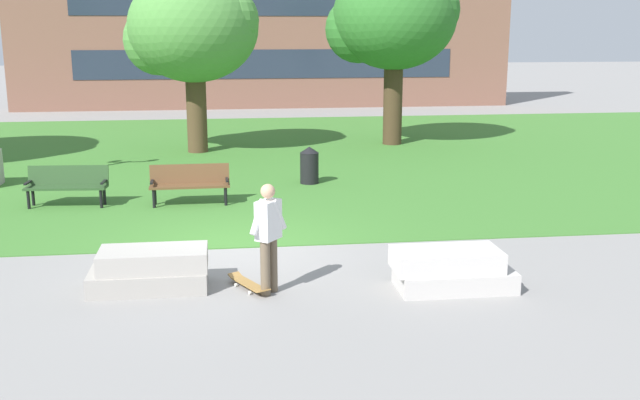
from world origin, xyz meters
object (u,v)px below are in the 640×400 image
Objects in this scene: person_skateboarder at (268,232)px; park_bench_near_left at (67,183)px; concrete_block_center at (151,270)px; park_bench_near_right at (190,182)px; trash_bin at (309,165)px; skateboard at (249,284)px; concrete_block_left at (451,270)px.

park_bench_near_left is at bearing 123.54° from person_skateboarder.
person_skateboarder is at bearing -13.24° from concrete_block_center.
park_bench_near_right is 1.88× the size of trash_bin.
skateboard is 0.54× the size of park_bench_near_left.
park_bench_near_left is (-6.97, 6.45, 0.23)m from concrete_block_left.
park_bench_near_right is (-1.41, 6.08, -0.43)m from person_skateboarder.
park_bench_near_right reaches higher than skateboard.
concrete_block_center is 4.66m from concrete_block_left.
concrete_block_center is 1.89× the size of trash_bin.
concrete_block_left is 1.04× the size of park_bench_near_right.
park_bench_near_left is at bearing 111.89° from concrete_block_center.
park_bench_near_left is at bearing 122.44° from skateboard.
concrete_block_left is 1.02× the size of park_bench_near_left.
park_bench_near_left is at bearing 137.19° from concrete_block_left.
concrete_block_center is at bearing 172.50° from concrete_block_left.
concrete_block_center is 0.99× the size of park_bench_near_left.
concrete_block_left is 9.50m from park_bench_near_left.
concrete_block_center is 0.97× the size of concrete_block_left.
person_skateboarder is 1.71× the size of skateboard.
park_bench_near_left is at bearing 176.05° from park_bench_near_right.
park_bench_near_right is (2.74, -0.19, 0.00)m from park_bench_near_left.
concrete_block_center is 1.06× the size of person_skateboarder.
park_bench_near_right is (0.40, 5.66, 0.23)m from concrete_block_center.
person_skateboarder is 0.95× the size of park_bench_near_right.
park_bench_near_left is 1.91× the size of trash_bin.
trash_bin reaches higher than park_bench_near_left.
park_bench_near_right is (-4.22, 6.26, 0.23)m from concrete_block_left.
person_skateboarder reaches higher than concrete_block_left.
park_bench_near_left and park_bench_near_right have the same top height.
skateboard is 0.55× the size of park_bench_near_right.
person_skateboarder is 8.20m from trash_bin.
park_bench_near_left is (-3.85, 6.06, 0.45)m from skateboard.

